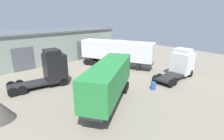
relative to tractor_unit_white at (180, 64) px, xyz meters
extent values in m
plane|color=gray|center=(-9.61, 3.30, -1.85)|extent=(60.00, 60.00, 0.00)
cube|color=gray|center=(-9.61, 21.31, 0.81)|extent=(24.94, 8.03, 5.31)
cube|color=#565B60|center=(-9.61, 21.31, 3.59)|extent=(25.44, 8.53, 0.25)
cube|color=#4C5156|center=(-15.10, 17.33, -0.05)|extent=(3.20, 0.08, 3.60)
cube|color=#4C5156|center=(-4.12, 17.33, -0.05)|extent=(3.20, 0.08, 3.60)
cube|color=silver|center=(0.52, 0.00, 0.08)|extent=(2.47, 2.56, 2.86)
cube|color=silver|center=(0.32, -0.01, 1.79)|extent=(1.74, 2.14, 0.60)
cube|color=black|center=(1.69, 0.03, 0.65)|extent=(0.14, 2.10, 1.03)
cube|color=#232326|center=(-2.72, -0.09, -1.23)|extent=(4.15, 2.11, 0.24)
cylinder|color=#B2B2B7|center=(-2.15, 0.93, -1.40)|extent=(1.11, 0.59, 0.56)
cylinder|color=black|center=(1.09, 1.11, -1.35)|extent=(1.00, 0.33, 1.00)
cylinder|color=black|center=(1.15, -1.08, -1.35)|extent=(1.00, 0.33, 1.00)
cylinder|color=black|center=(-3.40, 1.00, -1.35)|extent=(1.00, 0.33, 1.00)
cylinder|color=black|center=(-3.34, -1.20, -1.35)|extent=(1.00, 0.33, 1.00)
cylinder|color=black|center=(-4.30, 0.97, -1.35)|extent=(1.00, 0.33, 1.00)
cylinder|color=black|center=(-4.24, -1.23, -1.35)|extent=(1.00, 0.33, 1.00)
cube|color=#28843D|center=(-12.35, 0.68, 0.85)|extent=(9.20, 7.24, 2.69)
cube|color=#232326|center=(-12.35, 0.68, -0.62)|extent=(8.78, 6.61, 0.24)
cube|color=#232326|center=(-13.98, -1.35, -1.29)|extent=(0.22, 0.22, 1.11)
cube|color=#232326|center=(-14.86, -0.02, -1.29)|extent=(0.22, 0.22, 1.11)
cylinder|color=black|center=(-9.34, 1.35, -1.37)|extent=(0.96, 0.77, 0.95)
cylinder|color=black|center=(-10.55, 3.18, -1.37)|extent=(0.96, 0.77, 0.95)
cylinder|color=black|center=(-8.50, 1.90, -1.37)|extent=(0.96, 0.77, 0.95)
cylinder|color=black|center=(-9.71, 3.73, -1.37)|extent=(0.96, 0.77, 0.95)
cube|color=black|center=(-13.87, 8.99, 0.31)|extent=(2.75, 2.83, 3.32)
cube|color=black|center=(-14.07, 9.02, 2.25)|extent=(1.97, 2.33, 0.60)
cube|color=black|center=(-12.71, 8.81, 0.97)|extent=(0.39, 2.09, 1.20)
cube|color=#232326|center=(-17.13, 9.48, -1.23)|extent=(4.45, 2.60, 0.24)
cylinder|color=#B2B2B7|center=(-16.39, 10.38, -1.40)|extent=(1.17, 0.72, 0.56)
cylinder|color=black|center=(-13.11, 9.98, -1.35)|extent=(1.03, 0.44, 0.99)
cylinder|color=black|center=(-13.44, 7.81, -1.35)|extent=(1.03, 0.44, 0.99)
cylinder|color=black|center=(-17.66, 10.67, -1.35)|extent=(1.03, 0.44, 0.99)
cylinder|color=black|center=(-17.98, 8.50, -1.35)|extent=(1.03, 0.44, 0.99)
cylinder|color=black|center=(-18.55, 10.81, -1.35)|extent=(1.03, 0.44, 0.99)
cylinder|color=black|center=(-18.87, 8.63, -1.35)|extent=(1.03, 0.44, 0.99)
cube|color=silver|center=(-3.06, 9.40, 0.95)|extent=(7.15, 11.93, 2.89)
cube|color=#232326|center=(-3.06, 9.40, -0.62)|extent=(6.47, 11.62, 0.24)
cube|color=#232326|center=(-0.79, 6.28, -1.29)|extent=(0.21, 0.21, 1.11)
cube|color=#232326|center=(-2.25, 5.63, -1.29)|extent=(0.21, 0.21, 1.11)
cylinder|color=black|center=(-3.75, 13.66, -1.32)|extent=(0.70, 1.08, 1.05)
cylinder|color=black|center=(-5.76, 12.76, -1.32)|extent=(0.70, 1.08, 1.05)
cylinder|color=black|center=(-4.16, 14.57, -1.32)|extent=(0.70, 1.08, 1.05)
cylinder|color=black|center=(-6.17, 13.68, -1.32)|extent=(0.70, 1.08, 1.05)
cylinder|color=#33519E|center=(-6.27, -0.16, -1.41)|extent=(0.58, 0.58, 0.88)
camera|label=1|loc=(-22.30, -10.85, 6.52)|focal=28.00mm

